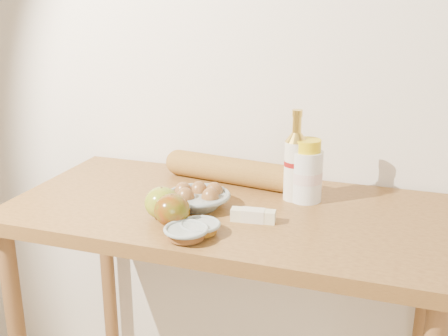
{
  "coord_description": "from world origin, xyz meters",
  "views": [
    {
      "loc": [
        0.46,
        -0.18,
        1.48
      ],
      "look_at": [
        0.0,
        1.15,
        1.02
      ],
      "focal_mm": 45.0,
      "sensor_mm": 36.0,
      "label": 1
    }
  ],
  "objects": [
    {
      "name": "back_wall",
      "position": [
        0.0,
        1.51,
        1.3
      ],
      "size": [
        3.5,
        0.02,
        2.6
      ],
      "primitive_type": "cube",
      "color": "silver",
      "rests_on": "ground"
    },
    {
      "name": "table",
      "position": [
        0.0,
        1.18,
        0.78
      ],
      "size": [
        1.2,
        0.6,
        0.9
      ],
      "color": "olive",
      "rests_on": "ground"
    },
    {
      "name": "bourbon_bottle",
      "position": [
        0.16,
        1.29,
        1.0
      ],
      "size": [
        0.07,
        0.07,
        0.26
      ],
      "rotation": [
        0.0,
        0.0,
        0.12
      ],
      "color": "silver",
      "rests_on": "table"
    },
    {
      "name": "cream_bottle",
      "position": [
        0.19,
        1.3,
        0.98
      ],
      "size": [
        0.1,
        0.1,
        0.18
      ],
      "rotation": [
        0.0,
        0.0,
        -0.11
      ],
      "color": "white",
      "rests_on": "table"
    },
    {
      "name": "egg_bowl",
      "position": [
        -0.08,
        1.15,
        0.93
      ],
      "size": [
        0.22,
        0.22,
        0.06
      ],
      "rotation": [
        0.0,
        0.0,
        0.32
      ],
      "color": "gray",
      "rests_on": "table"
    },
    {
      "name": "baguette",
      "position": [
        -0.04,
        1.36,
        0.94
      ],
      "size": [
        0.49,
        0.15,
        0.08
      ],
      "rotation": [
        0.0,
        0.0,
        -0.14
      ],
      "color": "#A87933",
      "rests_on": "table"
    },
    {
      "name": "apple_yellowgreen",
      "position": [
        -0.14,
        1.05,
        0.94
      ],
      "size": [
        0.1,
        0.1,
        0.08
      ],
      "rotation": [
        0.0,
        0.0,
        0.16
      ],
      "color": "olive",
      "rests_on": "table"
    },
    {
      "name": "apple_redgreen_front",
      "position": [
        -0.09,
        1.01,
        0.94
      ],
      "size": [
        0.12,
        0.12,
        0.08
      ],
      "rotation": [
        0.0,
        0.0,
        -0.38
      ],
      "color": "maroon",
      "rests_on": "table"
    },
    {
      "name": "sugar_bowl",
      "position": [
        -0.03,
        0.95,
        0.92
      ],
      "size": [
        0.12,
        0.12,
        0.03
      ],
      "rotation": [
        0.0,
        0.0,
        -0.12
      ],
      "color": "#909D97",
      "rests_on": "table"
    },
    {
      "name": "syrup_bowl",
      "position": [
        -0.01,
        0.99,
        0.92
      ],
      "size": [
        0.12,
        0.12,
        0.03
      ],
      "rotation": [
        0.0,
        0.0,
        0.27
      ],
      "color": "gray",
      "rests_on": "table"
    },
    {
      "name": "butter_stick",
      "position": [
        0.1,
        1.1,
        0.92
      ],
      "size": [
        0.12,
        0.04,
        0.03
      ],
      "rotation": [
        0.0,
        0.0,
        0.12
      ],
      "color": "beige",
      "rests_on": "table"
    }
  ]
}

